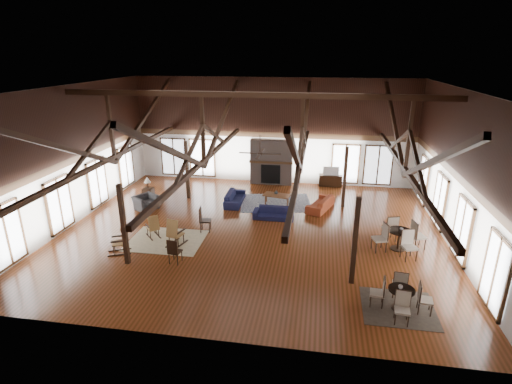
% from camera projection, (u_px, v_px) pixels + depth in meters
% --- Properties ---
extents(floor, '(16.00, 16.00, 0.00)m').
position_uv_depth(floor, '(252.00, 231.00, 17.28)').
color(floor, maroon).
rests_on(floor, ground).
extents(ceiling, '(16.00, 14.00, 0.02)m').
position_uv_depth(ceiling, '(251.00, 88.00, 15.27)').
color(ceiling, black).
rests_on(ceiling, wall_back).
extents(wall_back, '(16.00, 0.02, 6.00)m').
position_uv_depth(wall_back, '(273.00, 132.00, 22.79)').
color(wall_back, silver).
rests_on(wall_back, floor).
extents(wall_front, '(16.00, 0.02, 6.00)m').
position_uv_depth(wall_front, '(203.00, 239.00, 9.76)').
color(wall_front, silver).
rests_on(wall_front, floor).
extents(wall_left, '(0.02, 14.00, 6.00)m').
position_uv_depth(wall_left, '(72.00, 156.00, 17.49)').
color(wall_left, silver).
rests_on(wall_left, floor).
extents(wall_right, '(0.02, 14.00, 6.00)m').
position_uv_depth(wall_right, '(460.00, 173.00, 15.06)').
color(wall_right, silver).
rests_on(wall_right, floor).
extents(roof_truss, '(15.60, 14.07, 3.14)m').
position_uv_depth(roof_truss, '(251.00, 139.00, 15.93)').
color(roof_truss, black).
rests_on(roof_truss, wall_back).
extents(post_grid, '(8.16, 7.16, 3.05)m').
position_uv_depth(post_grid, '(252.00, 198.00, 16.77)').
color(post_grid, black).
rests_on(post_grid, floor).
extents(fireplace, '(2.50, 0.69, 2.60)m').
position_uv_depth(fireplace, '(271.00, 162.00, 23.05)').
color(fireplace, '#65554C').
rests_on(fireplace, floor).
extents(ceiling_fan, '(1.60, 1.60, 0.75)m').
position_uv_depth(ceiling_fan, '(260.00, 153.00, 15.02)').
color(ceiling_fan, black).
rests_on(ceiling_fan, roof_truss).
extents(sofa_navy_front, '(1.86, 0.73, 0.54)m').
position_uv_depth(sofa_navy_front, '(274.00, 213.00, 18.43)').
color(sofa_navy_front, '#131435').
rests_on(sofa_navy_front, floor).
extents(sofa_navy_left, '(2.03, 0.83, 0.59)m').
position_uv_depth(sofa_navy_left, '(235.00, 198.00, 20.28)').
color(sofa_navy_left, '#141637').
rests_on(sofa_navy_left, floor).
extents(sofa_orange, '(2.19, 1.45, 0.60)m').
position_uv_depth(sofa_orange, '(320.00, 203.00, 19.55)').
color(sofa_orange, maroon).
rests_on(sofa_orange, floor).
extents(coffee_table, '(1.44, 0.93, 0.51)m').
position_uv_depth(coffee_table, '(277.00, 196.00, 20.13)').
color(coffee_table, '#5A2F1B').
rests_on(coffee_table, floor).
extents(vase, '(0.22, 0.22, 0.20)m').
position_uv_depth(vase, '(276.00, 192.00, 20.15)').
color(vase, '#B2B2B2').
rests_on(vase, coffee_table).
extents(armchair, '(1.33, 1.37, 0.68)m').
position_uv_depth(armchair, '(146.00, 202.00, 19.58)').
color(armchair, '#28282A').
rests_on(armchair, floor).
extents(side_table_lamp, '(0.49, 0.49, 1.25)m').
position_uv_depth(side_table_lamp, '(148.00, 191.00, 20.67)').
color(side_table_lamp, black).
rests_on(side_table_lamp, floor).
extents(rocking_chair_a, '(0.81, 0.84, 0.98)m').
position_uv_depth(rocking_chair_a, '(153.00, 227.00, 16.51)').
color(rocking_chair_a, olive).
rests_on(rocking_chair_a, floor).
extents(rocking_chair_b, '(0.70, 0.99, 1.16)m').
position_uv_depth(rocking_chair_b, '(174.00, 233.00, 15.77)').
color(rocking_chair_b, olive).
rests_on(rocking_chair_b, floor).
extents(rocking_chair_c, '(0.96, 0.76, 1.10)m').
position_uv_depth(rocking_chair_c, '(121.00, 240.00, 15.22)').
color(rocking_chair_c, olive).
rests_on(rocking_chair_c, floor).
extents(side_chair_a, '(0.52, 0.52, 1.10)m').
position_uv_depth(side_chair_a, '(203.00, 218.00, 17.01)').
color(side_chair_a, black).
rests_on(side_chair_a, floor).
extents(side_chair_b, '(0.47, 0.47, 0.98)m').
position_uv_depth(side_chair_b, '(174.00, 250.00, 14.40)').
color(side_chair_b, black).
rests_on(side_chair_b, floor).
extents(cafe_table_near, '(1.84, 1.84, 0.95)m').
position_uv_depth(cafe_table_near, '(401.00, 295.00, 11.89)').
color(cafe_table_near, black).
rests_on(cafe_table_near, floor).
extents(cafe_table_far, '(2.18, 2.18, 1.11)m').
position_uv_depth(cafe_table_far, '(399.00, 236.00, 15.48)').
color(cafe_table_far, black).
rests_on(cafe_table_far, floor).
extents(cup_near, '(0.13, 0.13, 0.10)m').
position_uv_depth(cup_near, '(401.00, 287.00, 11.84)').
color(cup_near, '#B2B2B2').
rests_on(cup_near, cafe_table_near).
extents(cup_far, '(0.15, 0.15, 0.10)m').
position_uv_depth(cup_far, '(401.00, 229.00, 15.38)').
color(cup_far, '#B2B2B2').
rests_on(cup_far, cafe_table_far).
extents(tv_console, '(1.29, 0.48, 0.65)m').
position_uv_depth(tv_console, '(330.00, 180.00, 22.93)').
color(tv_console, black).
rests_on(tv_console, floor).
extents(television, '(0.90, 0.19, 0.51)m').
position_uv_depth(television, '(331.00, 171.00, 22.74)').
color(television, '#B2B2B2').
rests_on(television, tv_console).
extents(rug_tan, '(3.03, 2.39, 0.01)m').
position_uv_depth(rug_tan, '(166.00, 240.00, 16.37)').
color(rug_tan, '#CAB58C').
rests_on(rug_tan, floor).
extents(rug_navy, '(3.91, 3.20, 0.01)m').
position_uv_depth(rug_navy, '(275.00, 203.00, 20.44)').
color(rug_navy, '#182445').
rests_on(rug_navy, floor).
extents(rug_dark, '(2.17, 1.98, 0.01)m').
position_uv_depth(rug_dark, '(398.00, 308.00, 12.08)').
color(rug_dark, black).
rests_on(rug_dark, floor).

